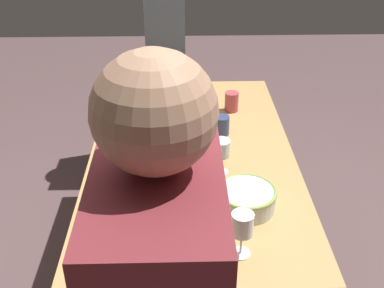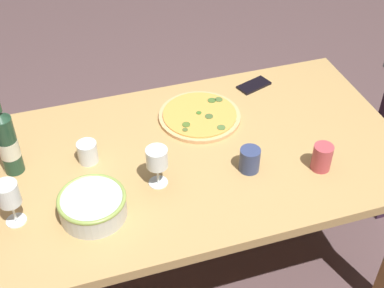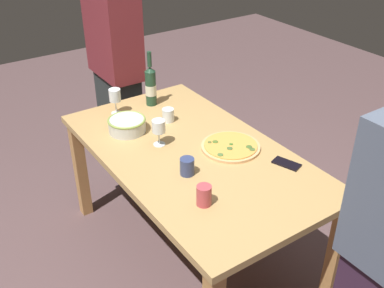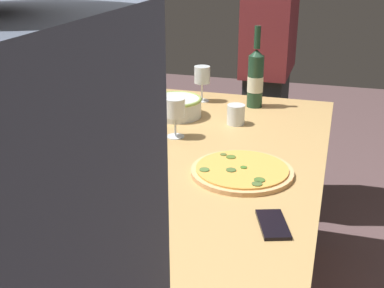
# 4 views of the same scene
# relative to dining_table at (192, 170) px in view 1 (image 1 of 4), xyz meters

# --- Properties ---
(ground_plane) EXTENTS (8.00, 8.00, 0.00)m
(ground_plane) POSITION_rel_dining_table_xyz_m (0.00, 0.00, -0.66)
(ground_plane) COLOR brown
(dining_table) EXTENTS (1.60, 0.90, 0.75)m
(dining_table) POSITION_rel_dining_table_xyz_m (0.00, 0.00, 0.00)
(dining_table) COLOR tan
(dining_table) RESTS_ON ground
(pizza) EXTENTS (0.33, 0.33, 0.02)m
(pizza) POSITION_rel_dining_table_xyz_m (0.09, 0.19, 0.10)
(pizza) COLOR #E2AA70
(pizza) RESTS_ON dining_table
(serving_bowl) EXTENTS (0.22, 0.22, 0.08)m
(serving_bowl) POSITION_rel_dining_table_xyz_m (-0.40, -0.19, 0.14)
(serving_bowl) COLOR silver
(serving_bowl) RESTS_ON dining_table
(wine_bottle) EXTENTS (0.07, 0.07, 0.36)m
(wine_bottle) POSITION_rel_dining_table_xyz_m (-0.63, 0.11, 0.23)
(wine_bottle) COLOR #20412C
(wine_bottle) RESTS_ON dining_table
(wine_glass_near_pizza) EXTENTS (0.07, 0.07, 0.17)m
(wine_glass_near_pizza) POSITION_rel_dining_table_xyz_m (-0.64, -0.14, 0.21)
(wine_glass_near_pizza) COLOR white
(wine_glass_near_pizza) RESTS_ON dining_table
(wine_glass_by_bottle) EXTENTS (0.07, 0.07, 0.15)m
(wine_glass_by_bottle) POSITION_rel_dining_table_xyz_m (-0.16, -0.11, 0.20)
(wine_glass_by_bottle) COLOR white
(wine_glass_by_bottle) RESTS_ON dining_table
(cup_amber) EXTENTS (0.07, 0.07, 0.09)m
(cup_amber) POSITION_rel_dining_table_xyz_m (0.17, -0.14, 0.14)
(cup_amber) COLOR navy
(cup_amber) RESTS_ON dining_table
(cup_ceramic) EXTENTS (0.07, 0.07, 0.10)m
(cup_ceramic) POSITION_rel_dining_table_xyz_m (0.42, -0.22, 0.14)
(cup_ceramic) COLOR #BC454E
(cup_ceramic) RESTS_ON dining_table
(cup_spare) EXTENTS (0.07, 0.07, 0.08)m
(cup_spare) POSITION_rel_dining_table_xyz_m (-0.37, 0.08, 0.13)
(cup_spare) COLOR white
(cup_spare) RESTS_ON dining_table
(cell_phone) EXTENTS (0.16, 0.11, 0.01)m
(cell_phone) POSITION_rel_dining_table_xyz_m (0.39, 0.34, 0.10)
(cell_phone) COLOR black
(cell_phone) RESTS_ON dining_table
(person_host) EXTENTS (0.39, 0.24, 1.60)m
(person_host) POSITION_rel_dining_table_xyz_m (1.16, 0.13, 0.15)
(person_host) COLOR #341F34
(person_host) RESTS_ON ground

